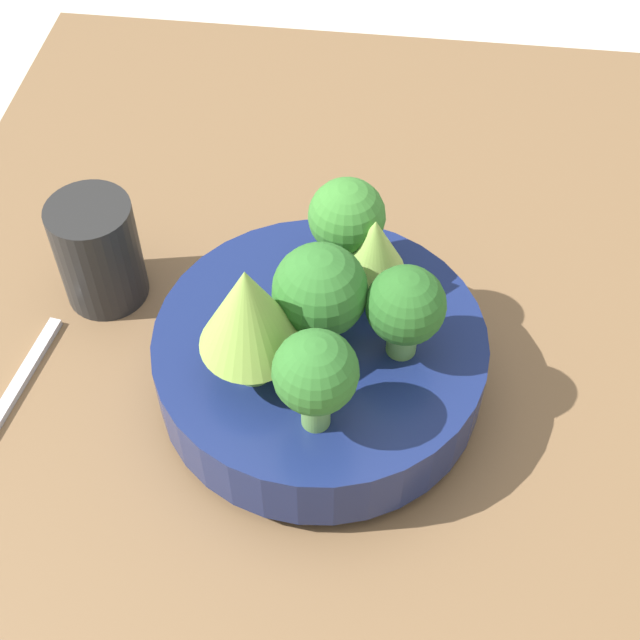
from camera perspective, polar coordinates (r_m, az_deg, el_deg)
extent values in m
plane|color=beige|center=(0.72, 0.30, -7.42)|extent=(6.00, 6.00, 0.00)
cube|color=brown|center=(0.71, 0.30, -6.63)|extent=(1.03, 0.75, 0.04)
cylinder|color=navy|center=(0.70, 0.00, -4.19)|extent=(0.11, 0.11, 0.01)
cylinder|color=navy|center=(0.67, 0.00, -2.53)|extent=(0.25, 0.25, 0.05)
cylinder|color=#609347|center=(0.59, 0.17, -5.56)|extent=(0.02, 0.02, 0.04)
sphere|color=#2D6B28|center=(0.56, 0.18, -3.40)|extent=(0.06, 0.06, 0.06)
cylinder|color=#7AB256|center=(0.64, 0.00, -0.32)|extent=(0.03, 0.03, 0.03)
sphere|color=#2D6B28|center=(0.61, 0.00, 1.91)|extent=(0.07, 0.07, 0.07)
cylinder|color=#609347|center=(0.67, 3.35, 2.63)|extent=(0.03, 0.03, 0.03)
cone|color=#93B751|center=(0.64, 3.51, 4.86)|extent=(0.05, 0.05, 0.05)
cylinder|color=#6BA34C|center=(0.68, 1.65, 4.30)|extent=(0.02, 0.02, 0.04)
sphere|color=#387A2D|center=(0.65, 1.73, 6.66)|extent=(0.06, 0.06, 0.06)
cylinder|color=#6BA34C|center=(0.62, -4.33, -2.38)|extent=(0.03, 0.03, 0.03)
cone|color=#84AD47|center=(0.58, -4.63, 0.73)|extent=(0.07, 0.07, 0.07)
cylinder|color=#609347|center=(0.63, 5.28, -1.07)|extent=(0.02, 0.02, 0.03)
sphere|color=#286023|center=(0.61, 5.51, 0.95)|extent=(0.06, 0.06, 0.06)
cylinder|color=black|center=(0.75, -14.00, 4.25)|extent=(0.07, 0.07, 0.10)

